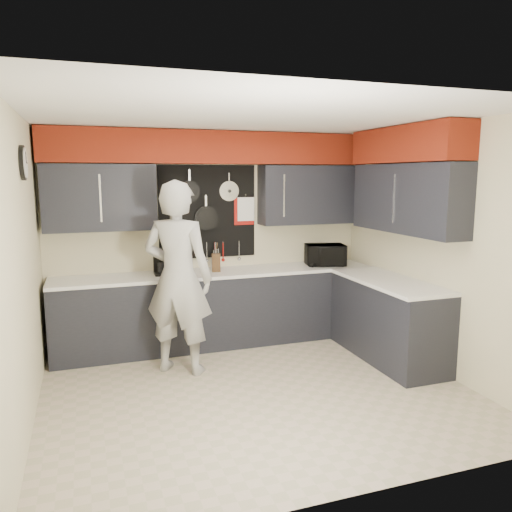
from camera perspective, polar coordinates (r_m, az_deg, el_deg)
name	(u,v)px	position (r m, az deg, el deg)	size (l,w,h in m)	color
ground	(257,390)	(5.04, 0.08, -15.08)	(4.00, 4.00, 0.00)	#BAA891
back_wall_assembly	(215,181)	(6.14, -4.76, 8.57)	(4.00, 0.36, 2.60)	beige
right_wall_assembly	(410,188)	(5.70, 17.23, 7.47)	(0.36, 3.50, 2.60)	beige
left_wall_assembly	(23,268)	(4.45, -25.05, -1.23)	(0.05, 3.50, 2.60)	beige
base_cabinets	(265,311)	(6.05, 0.99, -6.30)	(3.95, 2.20, 0.92)	black
microwave	(325,255)	(6.52, 7.90, 0.12)	(0.49, 0.33, 0.27)	black
knife_block	(216,263)	(6.06, -4.59, -0.76)	(0.10, 0.10, 0.22)	#331F10
utensil_crock	(216,264)	(6.15, -4.61, -0.89)	(0.12, 0.12, 0.16)	white
coffee_maker	(161,261)	(5.96, -10.79, -0.58)	(0.17, 0.21, 0.31)	black
person	(178,278)	(5.27, -8.90, -2.50)	(0.74, 0.49, 2.03)	#9F9F9D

